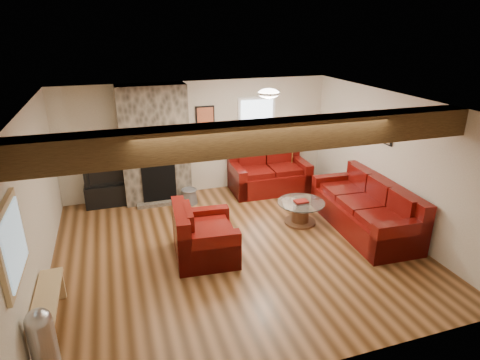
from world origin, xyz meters
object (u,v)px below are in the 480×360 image
object	(u,v)px
coffee_table	(300,212)
tv_cabinet	(109,194)
floor_lamp	(294,130)
loveseat	(269,171)
sofa_three	(364,206)
armchair_red	(205,232)
television	(106,173)

from	to	relation	value
coffee_table	tv_cabinet	world-z (taller)	tv_cabinet
coffee_table	floor_lamp	size ratio (longest dim) A/B	0.57
loveseat	floor_lamp	xyz separation A→B (m)	(0.62, 0.13, 0.88)
coffee_table	tv_cabinet	distance (m)	4.05
loveseat	floor_lamp	distance (m)	1.09
coffee_table	sofa_three	bearing A→B (deg)	-28.94
loveseat	tv_cabinet	distance (m)	3.57
sofa_three	floor_lamp	bearing A→B (deg)	-168.74
coffee_table	armchair_red	bearing A→B (deg)	-163.63
loveseat	coffee_table	bearing A→B (deg)	-89.57
armchair_red	floor_lamp	distance (m)	3.75
armchair_red	sofa_three	bearing A→B (deg)	-84.66
coffee_table	television	size ratio (longest dim) A/B	1.02
sofa_three	television	xyz separation A→B (m)	(-4.52, 2.59, 0.26)
loveseat	armchair_red	xyz separation A→B (m)	(-2.06, -2.32, -0.01)
loveseat	floor_lamp	size ratio (longest dim) A/B	1.11
armchair_red	tv_cabinet	xyz separation A→B (m)	(-1.48, 2.62, -0.21)
armchair_red	loveseat	bearing A→B (deg)	-36.97
loveseat	coffee_table	distance (m)	1.74
armchair_red	television	size ratio (longest dim) A/B	1.25
sofa_three	loveseat	bearing A→B (deg)	-153.88
sofa_three	loveseat	distance (m)	2.49
armchair_red	floor_lamp	size ratio (longest dim) A/B	0.70
armchair_red	television	distance (m)	3.02
floor_lamp	coffee_table	bearing A→B (deg)	-109.67
tv_cabinet	floor_lamp	world-z (taller)	floor_lamp
coffee_table	television	bearing A→B (deg)	150.02
loveseat	coffee_table	xyz separation A→B (m)	(-0.04, -1.72, -0.24)
sofa_three	coffee_table	distance (m)	1.19
coffee_table	tv_cabinet	size ratio (longest dim) A/B	0.96
coffee_table	floor_lamp	xyz separation A→B (m)	(0.66, 1.86, 1.12)
sofa_three	loveseat	world-z (taller)	sofa_three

